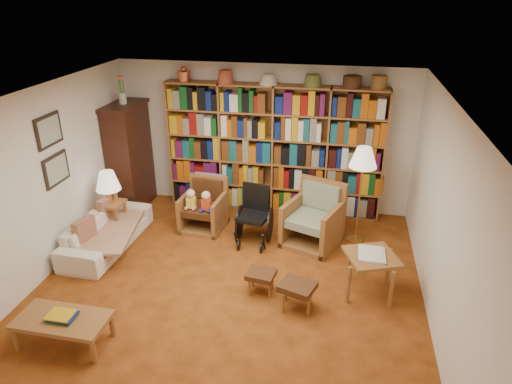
% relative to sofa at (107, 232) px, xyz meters
% --- Properties ---
extents(floor, '(5.00, 5.00, 0.00)m').
position_rel_sofa_xyz_m(floor, '(2.05, -0.60, -0.25)').
color(floor, '#9C4818').
rests_on(floor, ground).
extents(ceiling, '(5.00, 5.00, 0.00)m').
position_rel_sofa_xyz_m(ceiling, '(2.05, -0.60, 2.25)').
color(ceiling, white).
rests_on(ceiling, wall_back).
extents(wall_back, '(5.00, 0.00, 5.00)m').
position_rel_sofa_xyz_m(wall_back, '(2.05, 1.90, 1.00)').
color(wall_back, silver).
rests_on(wall_back, floor).
extents(wall_front, '(5.00, 0.00, 5.00)m').
position_rel_sofa_xyz_m(wall_front, '(2.05, -3.10, 1.00)').
color(wall_front, silver).
rests_on(wall_front, floor).
extents(wall_left, '(0.00, 5.00, 5.00)m').
position_rel_sofa_xyz_m(wall_left, '(-0.45, -0.60, 1.00)').
color(wall_left, silver).
rests_on(wall_left, floor).
extents(wall_right, '(0.00, 5.00, 5.00)m').
position_rel_sofa_xyz_m(wall_right, '(4.55, -0.60, 1.00)').
color(wall_right, silver).
rests_on(wall_right, floor).
extents(bookshelf, '(3.60, 0.30, 2.42)m').
position_rel_sofa_xyz_m(bookshelf, '(2.25, 1.73, 0.92)').
color(bookshelf, '#965F2E').
rests_on(bookshelf, floor).
extents(curio_cabinet, '(0.50, 0.95, 2.40)m').
position_rel_sofa_xyz_m(curio_cabinet, '(-0.20, 1.40, 0.70)').
color(curio_cabinet, '#37160F').
rests_on(curio_cabinet, floor).
extents(framed_pictures, '(0.03, 0.52, 0.97)m').
position_rel_sofa_xyz_m(framed_pictures, '(-0.43, -0.30, 1.37)').
color(framed_pictures, black).
rests_on(framed_pictures, wall_left).
extents(sofa, '(1.75, 0.74, 0.51)m').
position_rel_sofa_xyz_m(sofa, '(0.00, 0.00, 0.00)').
color(sofa, beige).
rests_on(sofa, floor).
extents(sofa_throw, '(0.99, 1.52, 0.04)m').
position_rel_sofa_xyz_m(sofa_throw, '(0.05, 0.00, 0.05)').
color(sofa_throw, beige).
rests_on(sofa_throw, sofa).
extents(cushion_left, '(0.19, 0.39, 0.37)m').
position_rel_sofa_xyz_m(cushion_left, '(-0.13, 0.35, 0.20)').
color(cushion_left, maroon).
rests_on(cushion_left, sofa).
extents(cushion_right, '(0.18, 0.37, 0.36)m').
position_rel_sofa_xyz_m(cushion_right, '(-0.13, -0.35, 0.20)').
color(cushion_right, maroon).
rests_on(cushion_right, sofa).
extents(side_table_lamp, '(0.39, 0.39, 0.55)m').
position_rel_sofa_xyz_m(side_table_lamp, '(-0.10, 0.40, 0.14)').
color(side_table_lamp, '#965F2E').
rests_on(side_table_lamp, floor).
extents(table_lamp, '(0.38, 0.38, 0.52)m').
position_rel_sofa_xyz_m(table_lamp, '(-0.10, 0.40, 0.64)').
color(table_lamp, gold).
rests_on(table_lamp, side_table_lamp).
extents(armchair_leather, '(0.71, 0.75, 0.83)m').
position_rel_sofa_xyz_m(armchair_leather, '(1.26, 0.92, 0.09)').
color(armchair_leather, '#965F2E').
rests_on(armchair_leather, floor).
extents(armchair_sage, '(1.03, 1.03, 0.94)m').
position_rel_sofa_xyz_m(armchair_sage, '(3.03, 0.79, 0.11)').
color(armchair_sage, '#965F2E').
rests_on(armchair_sage, floor).
extents(wheelchair, '(0.51, 0.71, 0.89)m').
position_rel_sofa_xyz_m(wheelchair, '(2.14, 0.65, 0.15)').
color(wheelchair, black).
rests_on(wheelchair, floor).
extents(floor_lamp, '(0.41, 0.41, 1.54)m').
position_rel_sofa_xyz_m(floor_lamp, '(3.69, 0.90, 1.07)').
color(floor_lamp, gold).
rests_on(floor_lamp, floor).
extents(side_table_papers, '(0.76, 0.76, 0.60)m').
position_rel_sofa_xyz_m(side_table_papers, '(3.85, -0.40, 0.23)').
color(side_table_papers, '#965F2E').
rests_on(side_table_papers, floor).
extents(footstool_a, '(0.39, 0.35, 0.30)m').
position_rel_sofa_xyz_m(footstool_a, '(2.49, -0.66, -0.01)').
color(footstool_a, '#472B12').
rests_on(footstool_a, floor).
extents(footstool_b, '(0.50, 0.46, 0.35)m').
position_rel_sofa_xyz_m(footstool_b, '(2.98, -0.88, 0.03)').
color(footstool_b, '#472B12').
rests_on(footstool_b, floor).
extents(coffee_table, '(1.01, 0.51, 0.40)m').
position_rel_sofa_xyz_m(coffee_table, '(0.53, -1.99, 0.05)').
color(coffee_table, '#965F2E').
rests_on(coffee_table, floor).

